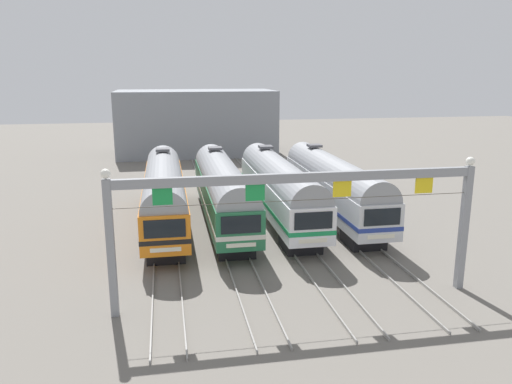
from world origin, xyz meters
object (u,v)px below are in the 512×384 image
commuter_train_green (223,189)px  commuter_train_silver (333,184)px  commuter_train_orange (164,191)px  catenary_gantry (299,201)px  commuter_train_white (279,187)px

commuter_train_green → commuter_train_silver: size_ratio=1.00×
commuter_train_orange → commuter_train_green: 4.23m
commuter_train_orange → catenary_gantry: (6.35, -13.50, 2.44)m
commuter_train_green → commuter_train_silver: bearing=0.0°
commuter_train_orange → catenary_gantry: catenary_gantry is taller
commuter_train_green → commuter_train_silver: 8.47m
commuter_train_green → catenary_gantry: size_ratio=1.01×
commuter_train_silver → catenary_gantry: catenary_gantry is taller
catenary_gantry → commuter_train_orange: bearing=115.2°
commuter_train_orange → catenary_gantry: size_ratio=1.01×
commuter_train_silver → catenary_gantry: bearing=-115.2°
commuter_train_orange → commuter_train_white: 8.47m
commuter_train_orange → commuter_train_silver: bearing=0.0°
commuter_train_white → commuter_train_silver: bearing=0.0°
commuter_train_orange → commuter_train_green: bearing=0.0°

